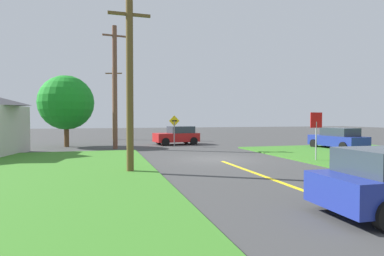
% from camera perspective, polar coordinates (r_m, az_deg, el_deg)
% --- Properties ---
extents(ground_plane, '(120.00, 120.00, 0.00)m').
position_cam_1_polar(ground_plane, '(18.70, 4.29, -5.50)').
color(ground_plane, '#3E3E3E').
extents(grass_verge_left, '(12.00, 20.00, 0.08)m').
position_cam_1_polar(grass_verge_left, '(14.14, -30.83, -7.95)').
color(grass_verge_left, '#3B7C26').
rests_on(grass_verge_left, ground).
extents(lane_stripe_center, '(0.20, 14.00, 0.01)m').
position_cam_1_polar(lane_stripe_center, '(11.60, 18.03, -10.06)').
color(lane_stripe_center, yellow).
rests_on(lane_stripe_center, ground).
extents(stop_sign, '(0.82, 0.18, 2.67)m').
position_cam_1_polar(stop_sign, '(18.77, 21.06, 0.24)').
color(stop_sign, '#9EA0A8').
rests_on(stop_sign, ground).
extents(car_approaching_junction, '(4.07, 2.50, 1.62)m').
position_cam_1_polar(car_approaching_junction, '(28.86, -2.59, -1.32)').
color(car_approaching_junction, red).
rests_on(car_approaching_junction, ground).
extents(car_on_crossroad, '(2.38, 4.50, 1.62)m').
position_cam_1_polar(car_on_crossroad, '(26.80, 24.34, -1.72)').
color(car_on_crossroad, navy).
rests_on(car_on_crossroad, ground).
extents(utility_pole_near, '(1.80, 0.31, 7.38)m').
position_cam_1_polar(utility_pole_near, '(14.24, -10.92, 7.53)').
color(utility_pole_near, brown).
rests_on(utility_pole_near, ground).
extents(utility_pole_mid, '(1.80, 0.36, 9.34)m').
position_cam_1_polar(utility_pole_mid, '(25.40, -13.45, 7.13)').
color(utility_pole_mid, brown).
rests_on(utility_pole_mid, ground).
extents(utility_pole_far, '(1.76, 0.64, 7.87)m').
position_cam_1_polar(utility_pole_far, '(36.47, -13.61, 4.34)').
color(utility_pole_far, brown).
rests_on(utility_pole_far, ground).
extents(direction_sign, '(0.91, 0.08, 2.58)m').
position_cam_1_polar(direction_sign, '(26.96, -3.15, 0.16)').
color(direction_sign, slate).
rests_on(direction_sign, ground).
extents(oak_tree_left, '(4.42, 4.42, 5.84)m').
position_cam_1_polar(oak_tree_left, '(28.39, -21.31, 4.18)').
color(oak_tree_left, brown).
rests_on(oak_tree_left, ground).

